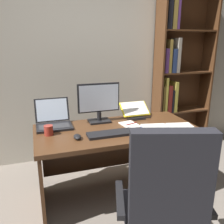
# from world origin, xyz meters

# --- Properties ---
(wall_back) EXTENTS (5.25, 0.12, 2.87)m
(wall_back) POSITION_xyz_m (0.00, 1.89, 1.43)
(wall_back) COLOR beige
(wall_back) RESTS_ON ground
(desk) EXTENTS (1.55, 0.74, 0.73)m
(desk) POSITION_xyz_m (0.07, 0.88, 0.53)
(desk) COLOR #4C2D19
(desk) RESTS_ON ground
(bookshelf) EXTENTS (0.83, 0.27, 2.25)m
(bookshelf) POSITION_xyz_m (1.27, 1.68, 1.12)
(bookshelf) COLOR #4C2D19
(bookshelf) RESTS_ON ground
(office_chair) EXTENTS (0.70, 0.61, 1.08)m
(office_chair) POSITION_xyz_m (0.07, -0.11, 0.46)
(office_chair) COLOR black
(office_chair) RESTS_ON ground
(monitor) EXTENTS (0.44, 0.16, 0.41)m
(monitor) POSITION_xyz_m (-0.04, 1.05, 0.93)
(monitor) COLOR black
(monitor) RESTS_ON desk
(laptop) EXTENTS (0.34, 0.33, 0.26)m
(laptop) POSITION_xyz_m (-0.51, 1.06, 0.78)
(laptop) COLOR black
(laptop) RESTS_ON desk
(keyboard) EXTENTS (0.42, 0.15, 0.02)m
(keyboard) POSITION_xyz_m (-0.04, 0.66, 0.74)
(keyboard) COLOR black
(keyboard) RESTS_ON desk
(computer_mouse) EXTENTS (0.06, 0.10, 0.04)m
(computer_mouse) POSITION_xyz_m (-0.34, 0.66, 0.75)
(computer_mouse) COLOR black
(computer_mouse) RESTS_ON desk
(reading_stand_with_book) EXTENTS (0.31, 0.24, 0.15)m
(reading_stand_with_book) POSITION_xyz_m (0.38, 1.09, 0.80)
(reading_stand_with_book) COLOR black
(reading_stand_with_book) RESTS_ON desk
(open_binder) EXTENTS (0.55, 0.37, 0.02)m
(open_binder) POSITION_xyz_m (0.52, 0.61, 0.74)
(open_binder) COLOR navy
(open_binder) RESTS_ON desk
(notepad) EXTENTS (0.18, 0.23, 0.01)m
(notepad) POSITION_xyz_m (0.22, 0.85, 0.73)
(notepad) COLOR silver
(notepad) RESTS_ON desk
(pen) EXTENTS (0.14, 0.05, 0.01)m
(pen) POSITION_xyz_m (0.24, 0.85, 0.74)
(pen) COLOR maroon
(pen) RESTS_ON notepad
(coffee_mug) EXTENTS (0.08, 0.08, 0.09)m
(coffee_mug) POSITION_xyz_m (-0.57, 0.83, 0.77)
(coffee_mug) COLOR maroon
(coffee_mug) RESTS_ON desk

